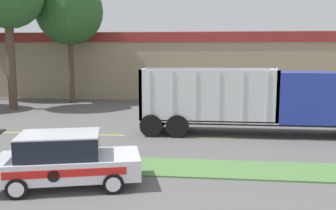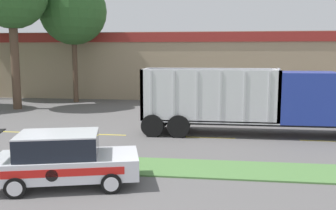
{
  "view_description": "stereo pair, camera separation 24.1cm",
  "coord_description": "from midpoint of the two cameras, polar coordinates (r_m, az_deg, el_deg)",
  "views": [
    {
      "loc": [
        2.06,
        -5.38,
        4.12
      ],
      "look_at": [
        0.42,
        8.97,
        2.08
      ],
      "focal_mm": 40.0,
      "sensor_mm": 36.0,
      "label": 1
    },
    {
      "loc": [
        2.3,
        -5.35,
        4.12
      ],
      "look_at": [
        0.42,
        8.97,
        2.08
      ],
      "focal_mm": 40.0,
      "sensor_mm": 36.0,
      "label": 2
    }
  ],
  "objects": [
    {
      "name": "store_building_backdrop",
      "position": [
        37.83,
        7.98,
        6.15
      ],
      "size": [
        42.93,
        12.1,
        5.84
      ],
      "color": "#9E896B",
      "rests_on": "ground_plane"
    },
    {
      "name": "centre_line_4",
      "position": [
        19.2,
        -10.47,
        -4.48
      ],
      "size": [
        2.4,
        0.14,
        0.01
      ],
      "primitive_type": "cube",
      "color": "yellow",
      "rests_on": "ground_plane"
    },
    {
      "name": "grass_verge",
      "position": [
        13.69,
        -3.0,
        -9.37
      ],
      "size": [
        120.0,
        2.08,
        0.06
      ],
      "primitive_type": "cube",
      "color": "#517F42",
      "rests_on": "ground_plane"
    },
    {
      "name": "rally_car",
      "position": [
        12.12,
        -15.87,
        -7.95
      ],
      "size": [
        4.69,
        2.96,
        1.7
      ],
      "color": "silver",
      "rests_on": "ground_plane"
    },
    {
      "name": "centre_line_5",
      "position": [
        18.39,
        5.91,
        -4.95
      ],
      "size": [
        2.4,
        0.14,
        0.01
      ],
      "primitive_type": "cube",
      "color": "yellow",
      "rests_on": "ground_plane"
    },
    {
      "name": "centre_line_6",
      "position": [
        19.12,
        22.37,
        -5.01
      ],
      "size": [
        2.4,
        0.14,
        0.01
      ],
      "primitive_type": "cube",
      "color": "yellow",
      "rests_on": "ground_plane"
    },
    {
      "name": "dump_truck_lead",
      "position": [
        19.36,
        16.25,
        0.35
      ],
      "size": [
        11.74,
        2.59,
        3.39
      ],
      "color": "black",
      "rests_on": "ground_plane"
    },
    {
      "name": "tree_behind_left",
      "position": [
        32.09,
        -15.06,
        14.6
      ],
      "size": [
        5.39,
        5.39,
        11.46
      ],
      "color": "brown",
      "rests_on": "ground_plane"
    },
    {
      "name": "centre_line_3",
      "position": [
        21.4,
        -24.48,
        -3.79
      ],
      "size": [
        2.4,
        0.14,
        0.01
      ],
      "primitive_type": "cube",
      "color": "yellow",
      "rests_on": "ground_plane"
    }
  ]
}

